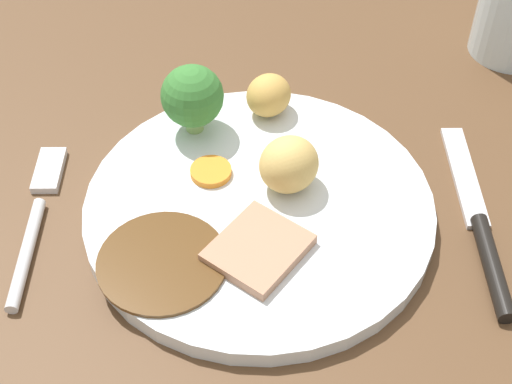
{
  "coord_description": "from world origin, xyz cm",
  "views": [
    {
      "loc": [
        0.22,
        -33.92,
        43.73
      ],
      "look_at": [
        2.11,
        1.82,
        6.0
      ],
      "focal_mm": 51.64,
      "sensor_mm": 36.0,
      "label": 1
    }
  ],
  "objects_px": {
    "knife": "(478,230)",
    "carrot_coin_front": "(208,172)",
    "meat_slice_main": "(255,249)",
    "fork": "(33,217)",
    "roast_potato_left": "(286,165)",
    "broccoli_floret": "(189,97)",
    "dinner_plate": "(256,208)",
    "roast_potato_right": "(266,95)"
  },
  "relations": [
    {
      "from": "roast_potato_left",
      "to": "knife",
      "type": "height_order",
      "value": "roast_potato_left"
    },
    {
      "from": "carrot_coin_front",
      "to": "knife",
      "type": "distance_m",
      "value": 0.2
    },
    {
      "from": "roast_potato_left",
      "to": "carrot_coin_front",
      "type": "height_order",
      "value": "roast_potato_left"
    },
    {
      "from": "dinner_plate",
      "to": "broccoli_floret",
      "type": "relative_size",
      "value": 4.41
    },
    {
      "from": "roast_potato_right",
      "to": "fork",
      "type": "distance_m",
      "value": 0.2
    },
    {
      "from": "roast_potato_right",
      "to": "broccoli_floret",
      "type": "distance_m",
      "value": 0.06
    },
    {
      "from": "broccoli_floret",
      "to": "roast_potato_right",
      "type": "bearing_deg",
      "value": 16.58
    },
    {
      "from": "dinner_plate",
      "to": "carrot_coin_front",
      "type": "distance_m",
      "value": 0.05
    },
    {
      "from": "roast_potato_left",
      "to": "meat_slice_main",
      "type": "bearing_deg",
      "value": -112.12
    },
    {
      "from": "carrot_coin_front",
      "to": "broccoli_floret",
      "type": "xyz_separation_m",
      "value": [
        -0.01,
        0.05,
        0.03
      ]
    },
    {
      "from": "roast_potato_left",
      "to": "broccoli_floret",
      "type": "bearing_deg",
      "value": 136.17
    },
    {
      "from": "roast_potato_right",
      "to": "broccoli_floret",
      "type": "height_order",
      "value": "broccoli_floret"
    },
    {
      "from": "fork",
      "to": "meat_slice_main",
      "type": "bearing_deg",
      "value": -104.87
    },
    {
      "from": "carrot_coin_front",
      "to": "fork",
      "type": "bearing_deg",
      "value": -168.14
    },
    {
      "from": "roast_potato_left",
      "to": "roast_potato_right",
      "type": "distance_m",
      "value": 0.08
    },
    {
      "from": "broccoli_floret",
      "to": "fork",
      "type": "height_order",
      "value": "broccoli_floret"
    },
    {
      "from": "dinner_plate",
      "to": "carrot_coin_front",
      "type": "height_order",
      "value": "carrot_coin_front"
    },
    {
      "from": "dinner_plate",
      "to": "meat_slice_main",
      "type": "bearing_deg",
      "value": -93.87
    },
    {
      "from": "carrot_coin_front",
      "to": "broccoli_floret",
      "type": "bearing_deg",
      "value": 103.36
    },
    {
      "from": "knife",
      "to": "roast_potato_left",
      "type": "bearing_deg",
      "value": 74.99
    },
    {
      "from": "meat_slice_main",
      "to": "fork",
      "type": "distance_m",
      "value": 0.17
    },
    {
      "from": "dinner_plate",
      "to": "meat_slice_main",
      "type": "distance_m",
      "value": 0.05
    },
    {
      "from": "meat_slice_main",
      "to": "roast_potato_right",
      "type": "xyz_separation_m",
      "value": [
        0.02,
        0.15,
        0.01
      ]
    },
    {
      "from": "roast_potato_right",
      "to": "carrot_coin_front",
      "type": "relative_size",
      "value": 1.23
    },
    {
      "from": "broccoli_floret",
      "to": "roast_potato_left",
      "type": "bearing_deg",
      "value": -43.83
    },
    {
      "from": "roast_potato_left",
      "to": "knife",
      "type": "xyz_separation_m",
      "value": [
        0.13,
        -0.04,
        -0.03
      ]
    },
    {
      "from": "fork",
      "to": "roast_potato_right",
      "type": "bearing_deg",
      "value": -58.6
    },
    {
      "from": "roast_potato_left",
      "to": "broccoli_floret",
      "type": "xyz_separation_m",
      "value": [
        -0.07,
        0.07,
        0.01
      ]
    },
    {
      "from": "broccoli_floret",
      "to": "knife",
      "type": "height_order",
      "value": "broccoli_floret"
    },
    {
      "from": "meat_slice_main",
      "to": "broccoli_floret",
      "type": "relative_size",
      "value": 1.07
    },
    {
      "from": "meat_slice_main",
      "to": "carrot_coin_front",
      "type": "relative_size",
      "value": 2.0
    },
    {
      "from": "broccoli_floret",
      "to": "knife",
      "type": "bearing_deg",
      "value": -28.13
    },
    {
      "from": "carrot_coin_front",
      "to": "knife",
      "type": "bearing_deg",
      "value": -16.65
    },
    {
      "from": "broccoli_floret",
      "to": "meat_slice_main",
      "type": "bearing_deg",
      "value": -71.31
    },
    {
      "from": "meat_slice_main",
      "to": "knife",
      "type": "relative_size",
      "value": 0.33
    },
    {
      "from": "roast_potato_left",
      "to": "fork",
      "type": "distance_m",
      "value": 0.19
    },
    {
      "from": "dinner_plate",
      "to": "roast_potato_left",
      "type": "relative_size",
      "value": 5.71
    },
    {
      "from": "roast_potato_right",
      "to": "carrot_coin_front",
      "type": "distance_m",
      "value": 0.08
    },
    {
      "from": "broccoli_floret",
      "to": "knife",
      "type": "distance_m",
      "value": 0.23
    },
    {
      "from": "meat_slice_main",
      "to": "carrot_coin_front",
      "type": "xyz_separation_m",
      "value": [
        -0.03,
        0.08,
        -0.0
      ]
    },
    {
      "from": "knife",
      "to": "carrot_coin_front",
      "type": "bearing_deg",
      "value": 75.96
    },
    {
      "from": "carrot_coin_front",
      "to": "fork",
      "type": "height_order",
      "value": "carrot_coin_front"
    }
  ]
}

